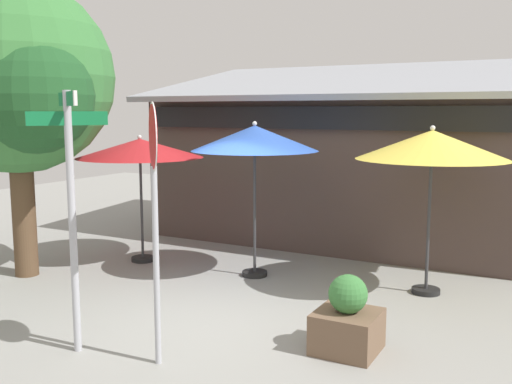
% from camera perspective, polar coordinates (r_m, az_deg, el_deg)
% --- Properties ---
extents(ground_plane, '(28.00, 28.00, 0.10)m').
position_cam_1_polar(ground_plane, '(8.44, -3.66, -12.21)').
color(ground_plane, gray).
extents(cafe_building, '(8.56, 4.74, 4.05)m').
position_cam_1_polar(cafe_building, '(13.29, 9.01, 2.64)').
color(cafe_building, '#473833').
rests_on(cafe_building, ground).
extents(street_sign_post, '(0.82, 0.77, 3.10)m').
position_cam_1_polar(street_sign_post, '(7.03, -17.79, -0.22)').
color(street_sign_post, '#A8AAB2').
rests_on(street_sign_post, ground).
extents(stop_sign, '(0.54, 0.55, 2.97)m').
position_cam_1_polar(stop_sign, '(6.42, -10.03, 0.67)').
color(stop_sign, '#A8AAB2').
rests_on(stop_sign, ground).
extents(patio_umbrella_crimson_left, '(2.38, 2.38, 2.42)m').
position_cam_1_polar(patio_umbrella_crimson_left, '(11.05, -11.40, 4.17)').
color(patio_umbrella_crimson_left, black).
rests_on(patio_umbrella_crimson_left, ground).
extents(patio_umbrella_royal_blue_center, '(2.18, 2.18, 2.69)m').
position_cam_1_polar(patio_umbrella_royal_blue_center, '(9.82, -0.14, 5.22)').
color(patio_umbrella_royal_blue_center, black).
rests_on(patio_umbrella_royal_blue_center, ground).
extents(patio_umbrella_mustard_right, '(2.32, 2.32, 2.65)m').
position_cam_1_polar(patio_umbrella_mustard_right, '(9.24, 16.99, 4.38)').
color(patio_umbrella_mustard_right, black).
rests_on(patio_umbrella_mustard_right, ground).
extents(shade_tree, '(3.44, 3.26, 5.06)m').
position_cam_1_polar(shade_tree, '(10.52, -22.39, 10.15)').
color(shade_tree, brown).
rests_on(shade_tree, ground).
extents(sidewalk_planter, '(0.74, 0.74, 0.94)m').
position_cam_1_polar(sidewalk_planter, '(7.15, 9.02, -12.48)').
color(sidewalk_planter, brown).
rests_on(sidewalk_planter, ground).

